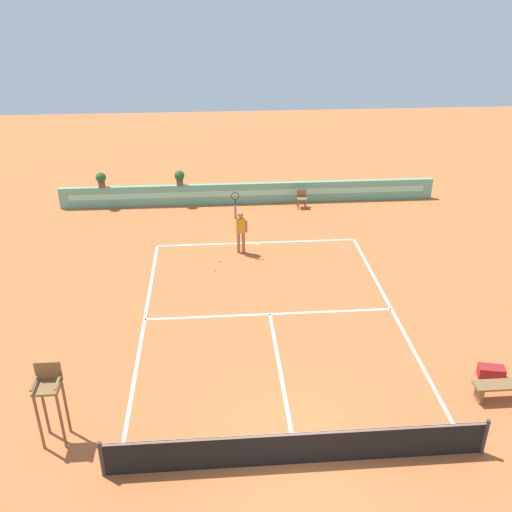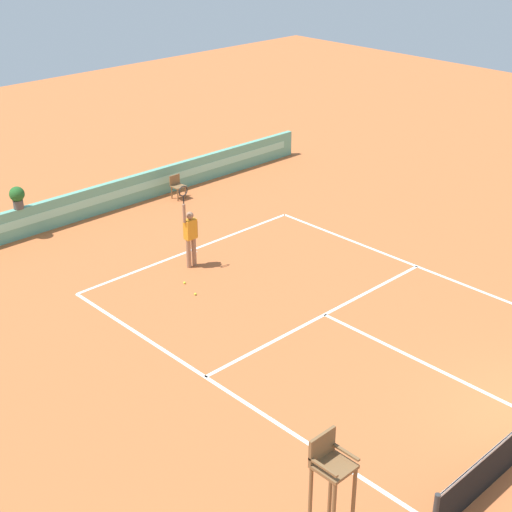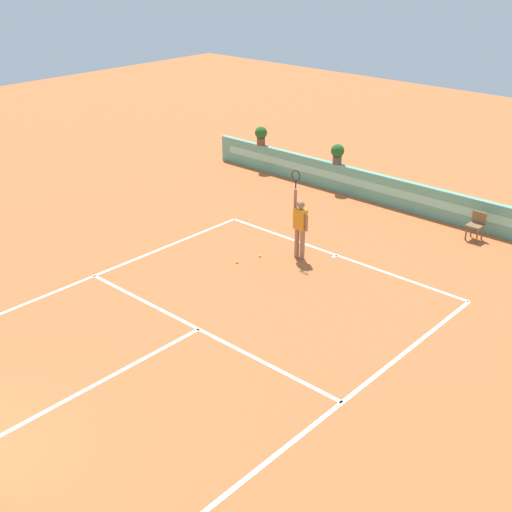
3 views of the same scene
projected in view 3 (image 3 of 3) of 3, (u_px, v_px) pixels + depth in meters
ground_plane at (186, 336)px, 15.49m from camera, size 60.00×60.00×0.00m
court_lines at (208, 324)px, 15.97m from camera, size 8.32×11.94×0.01m
back_wall_barrier at (417, 199)px, 22.25m from camera, size 18.00×0.21×1.00m
ball_kid_chair at (476, 224)px, 20.29m from camera, size 0.44×0.44×0.85m
tennis_player at (300, 224)px, 18.85m from camera, size 0.62×0.22×2.58m
tennis_ball_near_baseline at (260, 256)px, 19.32m from camera, size 0.07×0.07×0.07m
tennis_ball_mid_court at (237, 262)px, 18.95m from camera, size 0.07×0.07×0.07m
potted_plant_left at (337, 153)px, 23.86m from camera, size 0.48×0.48×0.72m
potted_plant_far_left at (261, 134)px, 26.07m from camera, size 0.48×0.48×0.72m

